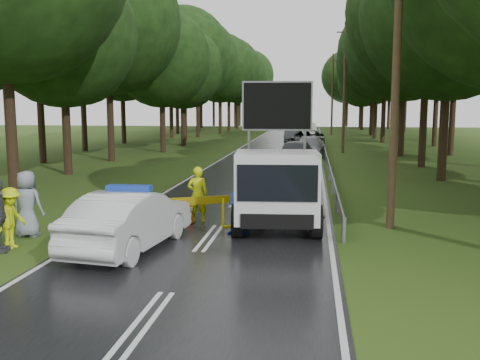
% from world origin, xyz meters
% --- Properties ---
extents(ground, '(160.00, 160.00, 0.00)m').
position_xyz_m(ground, '(0.00, 0.00, 0.00)').
color(ground, '#264112').
rests_on(ground, ground).
extents(road, '(7.00, 140.00, 0.02)m').
position_xyz_m(road, '(0.00, 30.00, 0.01)').
color(road, black).
rests_on(road, ground).
extents(guardrail, '(0.12, 60.06, 0.70)m').
position_xyz_m(guardrail, '(3.70, 29.67, 0.55)').
color(guardrail, gray).
rests_on(guardrail, ground).
extents(utility_pole_near, '(1.40, 0.24, 10.00)m').
position_xyz_m(utility_pole_near, '(5.20, 2.00, 5.06)').
color(utility_pole_near, '#4C3223').
rests_on(utility_pole_near, ground).
extents(utility_pole_mid, '(1.40, 0.24, 10.00)m').
position_xyz_m(utility_pole_mid, '(5.20, 28.00, 5.06)').
color(utility_pole_mid, '#4C3223').
rests_on(utility_pole_mid, ground).
extents(utility_pole_far, '(1.40, 0.24, 10.00)m').
position_xyz_m(utility_pole_far, '(5.20, 54.00, 5.06)').
color(utility_pole_far, '#4C3223').
rests_on(utility_pole_far, ground).
extents(police_sedan, '(2.23, 4.81, 1.68)m').
position_xyz_m(police_sedan, '(-1.79, -1.45, 0.77)').
color(police_sedan, silver).
rests_on(police_sedan, ground).
extents(work_truck, '(2.83, 5.70, 4.42)m').
position_xyz_m(work_truck, '(1.75, 1.80, 1.20)').
color(work_truck, gray).
rests_on(work_truck, ground).
extents(barrier, '(2.23, 1.03, 1.00)m').
position_xyz_m(barrier, '(-0.47, 1.00, 0.76)').
color(barrier, yellow).
rests_on(barrier, ground).
extents(officer, '(0.71, 0.52, 1.78)m').
position_xyz_m(officer, '(-0.76, 2.00, 0.89)').
color(officer, '#D3E70C').
rests_on(officer, ground).
extents(civilian, '(0.90, 0.75, 1.68)m').
position_xyz_m(civilian, '(0.83, 0.50, 0.84)').
color(civilian, '#1C40B8').
rests_on(civilian, ground).
extents(bystander_left, '(0.72, 1.10, 1.60)m').
position_xyz_m(bystander_left, '(-4.91, -1.72, 0.80)').
color(bystander_left, '#DEF30D').
rests_on(bystander_left, ground).
extents(bystander_right, '(0.97, 0.68, 1.88)m').
position_xyz_m(bystander_right, '(-5.13, -0.49, 0.94)').
color(bystander_right, gray).
rests_on(bystander_right, ground).
extents(queue_car_first, '(2.42, 4.97, 1.63)m').
position_xyz_m(queue_car_first, '(1.79, 17.97, 0.82)').
color(queue_car_first, '#44484C').
rests_on(queue_car_first, ground).
extents(queue_car_second, '(2.59, 5.17, 1.44)m').
position_xyz_m(queue_car_second, '(2.60, 23.97, 0.72)').
color(queue_car_second, '#93949A').
rests_on(queue_car_second, ground).
extents(queue_car_third, '(3.16, 6.07, 1.63)m').
position_xyz_m(queue_car_third, '(2.37, 30.85, 0.82)').
color(queue_car_third, black).
rests_on(queue_car_third, ground).
extents(queue_car_fourth, '(1.59, 4.40, 1.44)m').
position_xyz_m(queue_car_fourth, '(0.80, 39.85, 0.72)').
color(queue_car_fourth, '#474A4F').
rests_on(queue_car_fourth, ground).
extents(cone_near_left, '(0.39, 0.39, 0.82)m').
position_xyz_m(cone_near_left, '(-2.50, -1.00, 0.40)').
color(cone_near_left, black).
rests_on(cone_near_left, ground).
extents(cone_center, '(0.36, 0.36, 0.77)m').
position_xyz_m(cone_center, '(-0.99, 1.76, 0.37)').
color(cone_center, black).
rests_on(cone_center, ground).
extents(cone_far, '(0.35, 0.35, 0.73)m').
position_xyz_m(cone_far, '(0.98, 5.00, 0.36)').
color(cone_far, black).
rests_on(cone_far, ground).
extents(cone_left_mid, '(0.36, 0.36, 0.75)m').
position_xyz_m(cone_left_mid, '(-2.00, 0.50, 0.36)').
color(cone_left_mid, black).
rests_on(cone_left_mid, ground).
extents(cone_right, '(0.34, 0.34, 0.72)m').
position_xyz_m(cone_right, '(3.10, 3.25, 0.35)').
color(cone_right, black).
rests_on(cone_right, ground).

